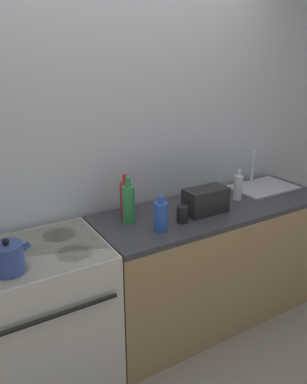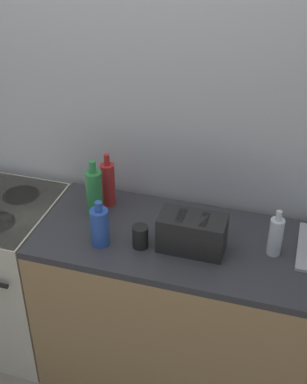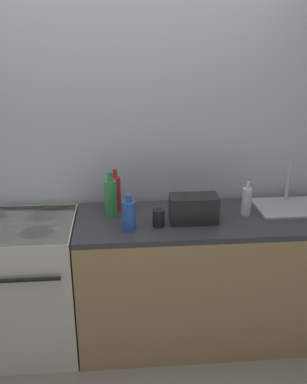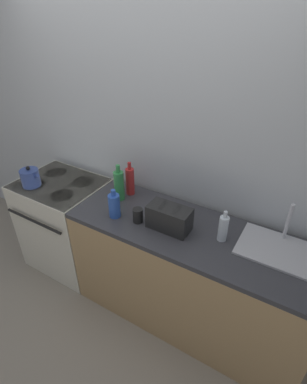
{
  "view_description": "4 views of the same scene",
  "coord_description": "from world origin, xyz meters",
  "px_view_note": "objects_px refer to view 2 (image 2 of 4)",
  "views": [
    {
      "loc": [
        -1.02,
        -1.57,
        1.91
      ],
      "look_at": [
        0.15,
        0.38,
        1.08
      ],
      "focal_mm": 35.0,
      "sensor_mm": 36.0,
      "label": 1
    },
    {
      "loc": [
        0.87,
        -1.61,
        2.44
      ],
      "look_at": [
        0.29,
        0.32,
        1.13
      ],
      "focal_mm": 50.0,
      "sensor_mm": 36.0,
      "label": 2
    },
    {
      "loc": [
        0.03,
        -2.17,
        2.04
      ],
      "look_at": [
        0.24,
        0.33,
        1.08
      ],
      "focal_mm": 40.0,
      "sensor_mm": 36.0,
      "label": 3
    },
    {
      "loc": [
        1.23,
        -1.21,
        2.24
      ],
      "look_at": [
        0.3,
        0.36,
        1.09
      ],
      "focal_mm": 28.0,
      "sensor_mm": 36.0,
      "label": 4
    }
  ],
  "objects_px": {
    "bottle_clear": "(276,236)",
    "bottle_red": "(107,184)",
    "bottle_blue": "(100,226)",
    "cup_black": "(140,237)",
    "toaster": "(192,233)",
    "bottle_green": "(94,193)"
  },
  "relations": [
    {
      "from": "bottle_red",
      "to": "cup_black",
      "type": "height_order",
      "value": "bottle_red"
    },
    {
      "from": "toaster",
      "to": "bottle_blue",
      "type": "height_order",
      "value": "bottle_blue"
    },
    {
      "from": "bottle_clear",
      "to": "cup_black",
      "type": "distance_m",
      "value": 0.6
    },
    {
      "from": "bottle_green",
      "to": "bottle_red",
      "type": "distance_m",
      "value": 0.11
    },
    {
      "from": "bottle_green",
      "to": "bottle_red",
      "type": "bearing_deg",
      "value": 76.03
    },
    {
      "from": "bottle_blue",
      "to": "bottle_red",
      "type": "bearing_deg",
      "value": 104.53
    },
    {
      "from": "bottle_red",
      "to": "bottle_green",
      "type": "bearing_deg",
      "value": -103.97
    },
    {
      "from": "toaster",
      "to": "cup_black",
      "type": "xyz_separation_m",
      "value": [
        -0.23,
        -0.05,
        -0.03
      ]
    },
    {
      "from": "toaster",
      "to": "bottle_green",
      "type": "height_order",
      "value": "bottle_green"
    },
    {
      "from": "cup_black",
      "to": "toaster",
      "type": "bearing_deg",
      "value": 12.79
    },
    {
      "from": "bottle_red",
      "to": "cup_black",
      "type": "relative_size",
      "value": 2.62
    },
    {
      "from": "toaster",
      "to": "bottle_red",
      "type": "height_order",
      "value": "bottle_red"
    },
    {
      "from": "bottle_clear",
      "to": "bottle_blue",
      "type": "height_order",
      "value": "bottle_clear"
    },
    {
      "from": "bottle_clear",
      "to": "bottle_red",
      "type": "height_order",
      "value": "bottle_red"
    },
    {
      "from": "bottle_red",
      "to": "toaster",
      "type": "bearing_deg",
      "value": -25.49
    },
    {
      "from": "bottle_green",
      "to": "cup_black",
      "type": "xyz_separation_m",
      "value": [
        0.29,
        -0.18,
        -0.07
      ]
    },
    {
      "from": "bottle_clear",
      "to": "bottle_blue",
      "type": "distance_m",
      "value": 0.78
    },
    {
      "from": "cup_black",
      "to": "bottle_clear",
      "type": "bearing_deg",
      "value": 12.0
    },
    {
      "from": "bottle_blue",
      "to": "cup_black",
      "type": "xyz_separation_m",
      "value": [
        0.18,
        0.03,
        -0.04
      ]
    },
    {
      "from": "bottle_blue",
      "to": "cup_black",
      "type": "relative_size",
      "value": 2.09
    },
    {
      "from": "bottle_blue",
      "to": "bottle_green",
      "type": "bearing_deg",
      "value": 117.54
    },
    {
      "from": "bottle_green",
      "to": "cup_black",
      "type": "height_order",
      "value": "bottle_green"
    }
  ]
}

